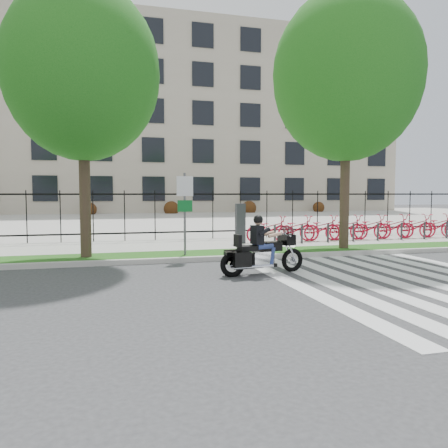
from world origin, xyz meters
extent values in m
plane|color=#333335|center=(0.00, 0.00, 0.00)|extent=(120.00, 120.00, 0.00)
cube|color=#B3B0A9|center=(0.00, 4.10, 0.07)|extent=(60.00, 0.20, 0.15)
cube|color=#1F4A12|center=(0.00, 4.95, 0.07)|extent=(60.00, 1.50, 0.15)
cube|color=#A7A59D|center=(0.00, 7.45, 0.07)|extent=(60.00, 3.50, 0.15)
cube|color=#A7A59D|center=(0.00, 25.00, 0.05)|extent=(80.00, 34.00, 0.10)
cube|color=#AB9E8A|center=(0.00, 45.00, 10.00)|extent=(60.00, 20.00, 20.00)
cylinder|color=black|center=(10.00, 12.00, 2.00)|extent=(0.14, 0.14, 4.00)
cylinder|color=black|center=(10.00, 12.00, 3.90)|extent=(0.06, 0.70, 0.70)
sphere|color=white|center=(9.65, 12.00, 4.00)|extent=(0.36, 0.36, 0.36)
sphere|color=white|center=(10.35, 12.00, 4.00)|extent=(0.36, 0.36, 0.36)
cylinder|color=#382B1F|center=(-2.47, 4.95, 2.17)|extent=(0.32, 0.32, 4.05)
ellipsoid|color=#156016|center=(-2.47, 4.95, 5.54)|extent=(4.46, 4.46, 5.13)
cylinder|color=#382B1F|center=(6.06, 4.95, 2.32)|extent=(0.32, 0.32, 4.35)
ellipsoid|color=#156016|center=(6.06, 4.95, 6.00)|extent=(5.00, 5.00, 5.75)
cube|color=#2D2D33|center=(2.99, 7.20, 0.90)|extent=(0.35, 0.25, 1.50)
imported|color=red|center=(4.19, 7.20, 0.66)|extent=(1.93, 0.67, 1.01)
cylinder|color=#2D2D33|center=(4.19, 6.70, 0.50)|extent=(0.08, 0.08, 0.70)
imported|color=red|center=(5.29, 7.20, 0.66)|extent=(1.93, 0.67, 1.01)
cylinder|color=#2D2D33|center=(5.29, 6.70, 0.50)|extent=(0.08, 0.08, 0.70)
imported|color=red|center=(6.39, 7.20, 0.66)|extent=(1.93, 0.67, 1.01)
cylinder|color=#2D2D33|center=(6.39, 6.70, 0.50)|extent=(0.08, 0.08, 0.70)
imported|color=red|center=(7.49, 7.20, 0.66)|extent=(1.93, 0.67, 1.01)
cylinder|color=#2D2D33|center=(7.49, 6.70, 0.50)|extent=(0.08, 0.08, 0.70)
imported|color=red|center=(8.59, 7.20, 0.66)|extent=(1.93, 0.67, 1.01)
cylinder|color=#2D2D33|center=(8.59, 6.70, 0.50)|extent=(0.08, 0.08, 0.70)
imported|color=red|center=(9.69, 7.20, 0.66)|extent=(1.93, 0.67, 1.01)
cylinder|color=#2D2D33|center=(9.69, 6.70, 0.50)|extent=(0.08, 0.08, 0.70)
imported|color=red|center=(10.79, 7.20, 0.66)|extent=(1.93, 0.67, 1.01)
cylinder|color=#2D2D33|center=(10.79, 6.70, 0.50)|extent=(0.08, 0.08, 0.70)
imported|color=red|center=(11.89, 7.20, 0.66)|extent=(1.93, 0.67, 1.01)
cylinder|color=#2D2D33|center=(11.89, 6.70, 0.50)|extent=(0.08, 0.08, 0.70)
cylinder|color=#59595B|center=(0.44, 4.60, 1.40)|extent=(0.07, 0.07, 2.50)
cube|color=white|center=(0.44, 4.56, 2.25)|extent=(0.50, 0.03, 0.60)
cube|color=#0C6626|center=(0.44, 4.56, 1.65)|extent=(0.45, 0.03, 0.35)
torus|color=black|center=(2.78, 1.85, 0.30)|extent=(0.63, 0.21, 0.62)
torus|color=black|center=(1.10, 1.60, 0.30)|extent=(0.66, 0.23, 0.65)
cube|color=black|center=(2.60, 1.83, 0.85)|extent=(0.34, 0.53, 0.27)
cube|color=#26262B|center=(2.66, 1.84, 1.05)|extent=(0.20, 0.46, 0.27)
cube|color=silver|center=(1.89, 1.72, 0.40)|extent=(0.58, 0.38, 0.36)
cube|color=black|center=(2.16, 1.76, 0.70)|extent=(0.53, 0.37, 0.23)
cube|color=black|center=(1.58, 1.67, 0.68)|extent=(0.67, 0.41, 0.13)
cube|color=black|center=(1.23, 1.62, 0.88)|extent=(0.13, 0.31, 0.30)
cube|color=black|center=(1.27, 1.35, 0.45)|extent=(0.46, 0.21, 0.36)
cube|color=black|center=(1.19, 1.88, 0.45)|extent=(0.46, 0.21, 0.36)
cube|color=black|center=(1.76, 1.70, 1.00)|extent=(0.27, 0.39, 0.46)
sphere|color=tan|center=(1.79, 1.70, 1.34)|extent=(0.21, 0.21, 0.21)
sphere|color=black|center=(1.79, 1.70, 1.38)|extent=(0.24, 0.24, 0.24)
camera|label=1|loc=(-1.79, -8.53, 2.03)|focal=35.00mm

